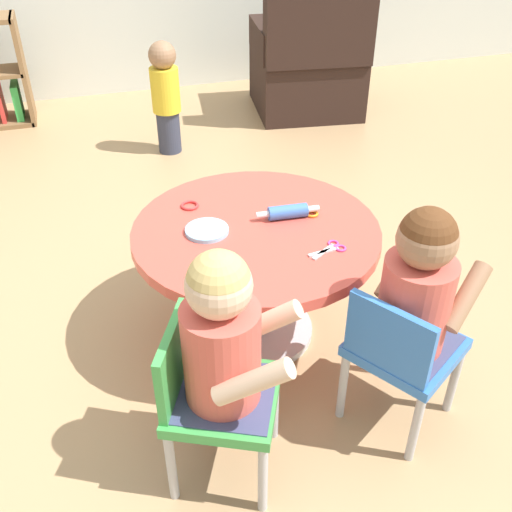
# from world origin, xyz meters

# --- Properties ---
(ground_plane) EXTENTS (10.00, 10.00, 0.00)m
(ground_plane) POSITION_xyz_m (0.00, 0.00, 0.00)
(ground_plane) COLOR tan
(craft_table) EXTENTS (0.87, 0.87, 0.48)m
(craft_table) POSITION_xyz_m (0.00, 0.00, 0.36)
(craft_table) COLOR silver
(craft_table) RESTS_ON ground
(child_chair_left) EXTENTS (0.40, 0.40, 0.54)m
(child_chair_left) POSITION_xyz_m (-0.30, -0.54, 0.31)
(child_chair_left) COLOR #B7B7BC
(child_chair_left) RESTS_ON ground
(seated_child_left) EXTENTS (0.43, 0.39, 0.51)m
(seated_child_left) POSITION_xyz_m (-0.26, -0.56, 0.53)
(seated_child_left) COLOR #3F4772
(seated_child_left) RESTS_ON ground
(child_chair_right) EXTENTS (0.41, 0.41, 0.54)m
(child_chair_right) POSITION_xyz_m (0.30, -0.54, 0.31)
(child_chair_right) COLOR #B7B7BC
(child_chair_right) RESTS_ON ground
(seated_child_right) EXTENTS (0.44, 0.41, 0.51)m
(seated_child_right) POSITION_xyz_m (0.33, -0.52, 0.53)
(seated_child_right) COLOR #3F4772
(seated_child_right) RESTS_ON ground
(armchair_dark) EXTENTS (0.79, 0.81, 0.85)m
(armchair_dark) POSITION_xyz_m (1.04, 2.15, 0.31)
(armchair_dark) COLOR black
(armchair_dark) RESTS_ON ground
(toddler_standing) EXTENTS (0.17, 0.17, 0.67)m
(toddler_standing) POSITION_xyz_m (-0.02, 1.76, 0.36)
(toddler_standing) COLOR #33384C
(toddler_standing) RESTS_ON ground
(rolling_pin) EXTENTS (0.23, 0.06, 0.05)m
(rolling_pin) POSITION_xyz_m (0.13, 0.03, 0.51)
(rolling_pin) COLOR #3F72CC
(rolling_pin) RESTS_ON craft_table
(craft_scissors) EXTENTS (0.14, 0.10, 0.01)m
(craft_scissors) POSITION_xyz_m (0.20, -0.20, 0.48)
(craft_scissors) COLOR silver
(craft_scissors) RESTS_ON craft_table
(playdough_blob_0) EXTENTS (0.15, 0.15, 0.01)m
(playdough_blob_0) POSITION_xyz_m (-0.17, 0.02, 0.49)
(playdough_blob_0) COLOR #8CCCF2
(playdough_blob_0) RESTS_ON craft_table
(cookie_cutter_0) EXTENTS (0.07, 0.07, 0.01)m
(cookie_cutter_0) POSITION_xyz_m (-0.19, 0.21, 0.49)
(cookie_cutter_0) COLOR red
(cookie_cutter_0) RESTS_ON craft_table
(cookie_cutter_1) EXTENTS (0.06, 0.06, 0.01)m
(cookie_cutter_1) POSITION_xyz_m (-0.17, -0.25, 0.49)
(cookie_cutter_1) COLOR #3F99D8
(cookie_cutter_1) RESTS_ON craft_table
(cookie_cutter_2) EXTENTS (0.05, 0.05, 0.01)m
(cookie_cutter_2) POSITION_xyz_m (0.22, 0.02, 0.49)
(cookie_cutter_2) COLOR orange
(cookie_cutter_2) RESTS_ON craft_table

